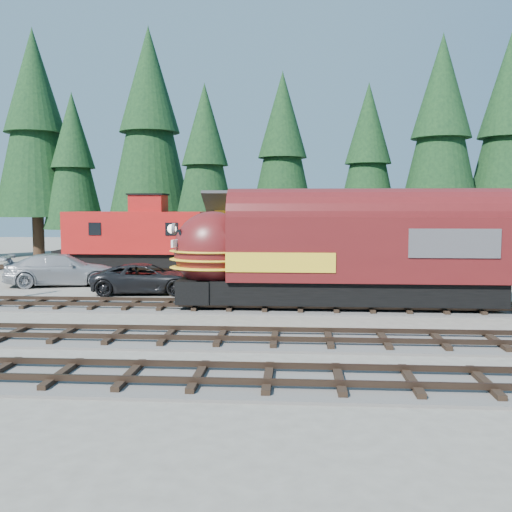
# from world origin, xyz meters

# --- Properties ---
(ground) EXTENTS (120.00, 120.00, 0.00)m
(ground) POSITION_xyz_m (0.00, 0.00, 0.00)
(ground) COLOR #6B665B
(ground) RESTS_ON ground
(track_spur) EXTENTS (32.00, 3.20, 0.33)m
(track_spur) POSITION_xyz_m (-10.00, 18.00, 0.06)
(track_spur) COLOR #4C4947
(track_spur) RESTS_ON ground
(depot) EXTENTS (12.80, 7.00, 5.30)m
(depot) POSITION_xyz_m (-0.00, 10.50, 2.96)
(depot) COLOR gold
(depot) RESTS_ON ground
(conifer_backdrop) EXTENTS (80.38, 24.68, 17.42)m
(conifer_backdrop) POSITION_xyz_m (7.07, 25.27, 10.26)
(conifer_backdrop) COLOR black
(conifer_backdrop) RESTS_ON ground
(locomotive) EXTENTS (14.54, 2.89, 3.95)m
(locomotive) POSITION_xyz_m (-0.22, 4.00, 2.34)
(locomotive) COLOR black
(locomotive) RESTS_ON ground
(caboose) EXTENTS (9.48, 2.75, 4.93)m
(caboose) POSITION_xyz_m (-12.72, 18.00, 2.46)
(caboose) COLOR black
(caboose) RESTS_ON ground
(pickup_truck_a) EXTENTS (5.80, 3.12, 1.55)m
(pickup_truck_a) POSITION_xyz_m (-9.39, 8.08, 0.77)
(pickup_truck_a) COLOR black
(pickup_truck_a) RESTS_ON ground
(pickup_truck_b) EXTENTS (6.67, 4.06, 1.81)m
(pickup_truck_b) POSITION_xyz_m (-14.96, 10.63, 0.90)
(pickup_truck_b) COLOR #9D9FA4
(pickup_truck_b) RESTS_ON ground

